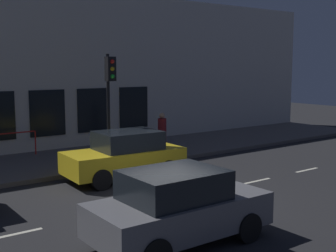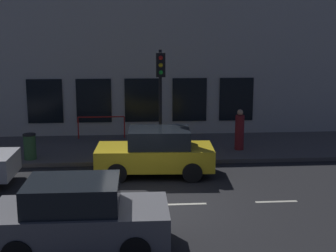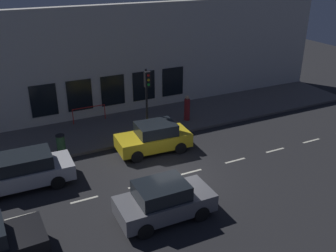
# 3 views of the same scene
# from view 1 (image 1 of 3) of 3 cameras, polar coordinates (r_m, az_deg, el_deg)

# --- Properties ---
(ground_plane) EXTENTS (60.00, 60.00, 0.00)m
(ground_plane) POSITION_cam_1_polar(r_m,az_deg,el_deg) (12.70, -0.03, -9.37)
(ground_plane) COLOR #232326
(sidewalk) EXTENTS (4.50, 32.00, 0.15)m
(sidewalk) POSITION_cam_1_polar(r_m,az_deg,el_deg) (17.93, -12.06, -4.25)
(sidewalk) COLOR #5B5654
(sidewalk) RESTS_ON ground
(building_facade) EXTENTS (0.65, 32.00, 6.95)m
(building_facade) POSITION_cam_1_polar(r_m,az_deg,el_deg) (19.91, -15.42, 6.65)
(building_facade) COLOR beige
(building_facade) RESTS_ON ground
(lane_centre_line) EXTENTS (0.12, 27.20, 0.01)m
(lane_centre_line) POSITION_cam_1_polar(r_m,az_deg,el_deg) (13.29, 3.47, -8.58)
(lane_centre_line) COLOR beige
(lane_centre_line) RESTS_ON ground
(traffic_light) EXTENTS (0.46, 0.32, 3.96)m
(traffic_light) POSITION_cam_1_polar(r_m,az_deg,el_deg) (15.96, -7.33, 5.10)
(traffic_light) COLOR black
(traffic_light) RESTS_ON sidewalk
(parked_car_1) EXTENTS (1.96, 3.94, 1.58)m
(parked_car_1) POSITION_cam_1_polar(r_m,az_deg,el_deg) (14.93, -5.43, -3.70)
(parked_car_1) COLOR gold
(parked_car_1) RESTS_ON ground
(parked_car_2) EXTENTS (1.88, 3.84, 1.58)m
(parked_car_2) POSITION_cam_1_polar(r_m,az_deg,el_deg) (9.58, 1.28, -10.14)
(parked_car_2) COLOR slate
(parked_car_2) RESTS_ON ground
(pedestrian_0) EXTENTS (0.46, 0.46, 1.60)m
(pedestrian_0) POSITION_cam_1_polar(r_m,az_deg,el_deg) (18.98, -0.74, -0.92)
(pedestrian_0) COLOR maroon
(pedestrian_0) RESTS_ON sidewalk
(red_railing) EXTENTS (0.05, 2.05, 0.97)m
(red_railing) POSITION_cam_1_polar(r_m,az_deg,el_deg) (18.65, -19.23, -1.58)
(red_railing) COLOR red
(red_railing) RESTS_ON sidewalk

